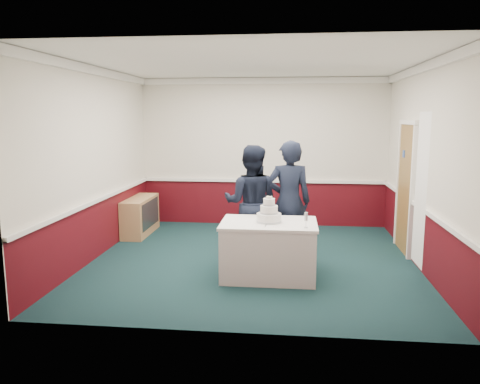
# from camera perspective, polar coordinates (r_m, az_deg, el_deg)

# --- Properties ---
(ground) EXTENTS (5.00, 5.00, 0.00)m
(ground) POSITION_cam_1_polar(r_m,az_deg,el_deg) (7.43, 1.54, -8.31)
(ground) COLOR #142A30
(ground) RESTS_ON ground
(room_shell) EXTENTS (5.00, 5.00, 3.00)m
(room_shell) POSITION_cam_1_polar(r_m,az_deg,el_deg) (7.69, 2.57, 7.20)
(room_shell) COLOR silver
(room_shell) RESTS_ON ground
(sideboard) EXTENTS (0.41, 1.20, 0.70)m
(sideboard) POSITION_cam_1_polar(r_m,az_deg,el_deg) (9.16, -12.05, -2.86)
(sideboard) COLOR tan
(sideboard) RESTS_ON ground
(cake_table) EXTENTS (1.32, 0.92, 0.79)m
(cake_table) POSITION_cam_1_polar(r_m,az_deg,el_deg) (6.59, 3.51, -6.96)
(cake_table) COLOR white
(cake_table) RESTS_ON ground
(wedding_cake) EXTENTS (0.35, 0.35, 0.36)m
(wedding_cake) POSITION_cam_1_polar(r_m,az_deg,el_deg) (6.47, 3.55, -2.71)
(wedding_cake) COLOR white
(wedding_cake) RESTS_ON cake_table
(cake_knife) EXTENTS (0.03, 0.22, 0.00)m
(cake_knife) POSITION_cam_1_polar(r_m,az_deg,el_deg) (6.30, 3.18, -4.04)
(cake_knife) COLOR silver
(cake_knife) RESTS_ON cake_table
(champagne_flute) EXTENTS (0.05, 0.05, 0.21)m
(champagne_flute) POSITION_cam_1_polar(r_m,az_deg,el_deg) (6.19, 8.06, -3.08)
(champagne_flute) COLOR silver
(champagne_flute) RESTS_ON cake_table
(person_man) EXTENTS (0.94, 0.76, 1.80)m
(person_man) POSITION_cam_1_polar(r_m,az_deg,el_deg) (7.29, 1.35, -1.33)
(person_man) COLOR black
(person_man) RESTS_ON ground
(person_woman) EXTENTS (0.73, 0.52, 1.88)m
(person_woman) POSITION_cam_1_polar(r_m,az_deg,el_deg) (7.22, 5.96, -1.17)
(person_woman) COLOR black
(person_woman) RESTS_ON ground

